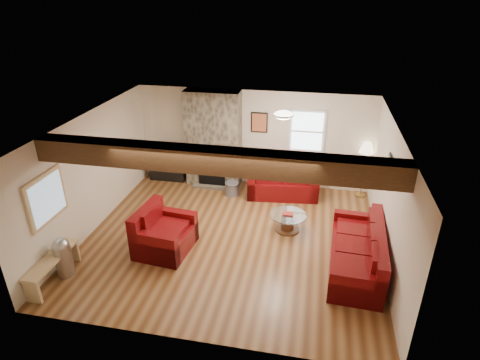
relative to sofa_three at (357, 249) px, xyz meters
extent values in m
plane|color=brown|center=(-2.48, 0.50, -0.42)|extent=(8.00, 8.00, 0.00)
plane|color=white|center=(-2.48, 0.50, 2.08)|extent=(8.00, 8.00, 0.00)
plane|color=beige|center=(-2.48, 3.25, 0.83)|extent=(8.00, 0.00, 8.00)
plane|color=beige|center=(-2.48, -2.25, 0.83)|extent=(8.00, 0.00, 8.00)
plane|color=beige|center=(-5.48, 0.50, 0.83)|extent=(0.00, 7.50, 7.50)
plane|color=beige|center=(0.52, 0.50, 0.83)|extent=(0.00, 7.50, 7.50)
cube|color=#331E0F|center=(-2.48, -0.75, 1.89)|extent=(6.00, 0.36, 0.38)
cube|color=#39342C|center=(-3.48, 3.00, 0.83)|extent=(1.40, 0.50, 2.50)
cube|color=black|center=(-3.48, 2.75, 0.03)|extent=(0.70, 0.06, 0.90)
cube|color=#39342C|center=(-3.48, 2.70, -0.38)|extent=(1.00, 0.25, 0.08)
cylinder|color=#442915|center=(-1.35, 1.06, -0.40)|extent=(0.53, 0.53, 0.04)
cylinder|color=#442915|center=(-1.35, 1.06, -0.24)|extent=(0.28, 0.28, 0.35)
cylinder|color=silver|center=(-1.35, 1.06, -0.04)|extent=(0.79, 0.79, 0.02)
cube|color=maroon|center=(-1.35, 1.06, -0.02)|extent=(0.22, 0.16, 0.03)
cube|color=black|center=(-4.78, 3.03, -0.18)|extent=(0.96, 0.38, 0.48)
imported|color=black|center=(-4.78, 3.03, 0.30)|extent=(0.83, 0.11, 0.48)
cylinder|color=#A68B45|center=(0.32, 3.02, -0.41)|extent=(0.26, 0.26, 0.03)
cylinder|color=#A68B45|center=(0.32, 3.02, 0.22)|extent=(0.03, 0.03, 1.28)
cone|color=beige|center=(0.32, 3.02, 0.88)|extent=(0.37, 0.37, 0.26)
camera|label=1|loc=(-0.94, -6.38, 4.37)|focal=30.00mm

